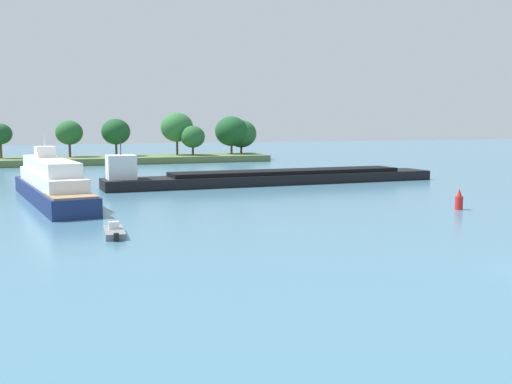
# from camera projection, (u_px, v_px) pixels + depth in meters

# --- Properties ---
(treeline_island) EXTENTS (58.37, 12.33, 9.75)m
(treeline_island) POSITION_uv_depth(u_px,v_px,m) (154.00, 143.00, 119.20)
(treeline_island) COLOR #566B3D
(treeline_island) RESTS_ON ground
(small_motorboat) EXTENTS (1.63, 4.42, 0.93)m
(small_motorboat) POSITION_uv_depth(u_px,v_px,m) (114.00, 232.00, 41.64)
(small_motorboat) COLOR slate
(small_motorboat) RESTS_ON ground
(cargo_barge) EXTENTS (43.43, 5.67, 5.84)m
(cargo_barge) POSITION_uv_depth(u_px,v_px,m) (270.00, 177.00, 76.36)
(cargo_barge) COLOR black
(cargo_barge) RESTS_ON ground
(white_riverboat) EXTENTS (6.88, 25.40, 6.74)m
(white_riverboat) POSITION_uv_depth(u_px,v_px,m) (51.00, 183.00, 59.04)
(white_riverboat) COLOR navy
(white_riverboat) RESTS_ON ground
(channel_buoy_red) EXTENTS (0.70, 0.70, 1.90)m
(channel_buoy_red) POSITION_uv_depth(u_px,v_px,m) (459.00, 201.00, 54.00)
(channel_buoy_red) COLOR red
(channel_buoy_red) RESTS_ON ground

